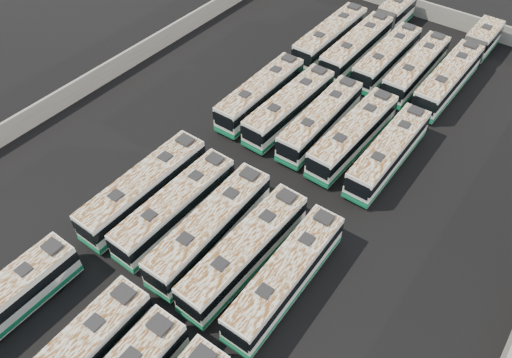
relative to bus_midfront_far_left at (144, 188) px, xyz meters
name	(u,v)px	position (x,y,z in m)	size (l,w,h in m)	color
ground	(258,184)	(6.15, 7.31, -1.78)	(140.00, 140.00, 0.00)	black
perimeter_wall	(258,175)	(6.15, 7.31, -0.68)	(45.20, 73.20, 2.20)	slate
bus_midfront_far_left	(144,188)	(0.00, 0.00, 0.00)	(2.63, 12.38, 3.49)	white
bus_midfront_left	(176,207)	(3.38, 0.09, -0.08)	(2.61, 11.86, 3.34)	white
bus_midfront_center	(210,228)	(7.01, 0.10, -0.01)	(2.90, 12.37, 3.47)	white
bus_midfront_right	(245,251)	(10.47, -0.06, -0.02)	(2.86, 12.31, 3.45)	white
bus_midfront_far_right	(286,276)	(14.04, 0.01, -0.06)	(2.73, 12.02, 3.38)	white
bus_midback_far_left	(261,93)	(-0.11, 16.21, -0.06)	(2.64, 11.96, 3.36)	white
bus_midback_left	(290,107)	(3.43, 16.16, -0.05)	(2.78, 12.09, 3.39)	white
bus_midback_center	(321,120)	(6.90, 16.25, -0.08)	(2.75, 11.89, 3.34)	white
bus_midback_right	(353,135)	(10.43, 16.17, -0.04)	(2.85, 12.18, 3.42)	white
bus_midback_far_right	(388,152)	(14.06, 16.01, -0.08)	(2.53, 11.83, 3.33)	white
bus_back_far_left	(330,37)	(-0.10, 29.74, 0.00)	(2.64, 12.39, 3.49)	white
bus_back_left	(370,35)	(3.38, 32.92, -0.01)	(2.69, 19.15, 3.47)	white
bus_back_center	(387,57)	(7.03, 29.78, -0.08)	(2.52, 11.81, 3.33)	white
bus_back_right	(416,68)	(10.48, 29.72, -0.06)	(2.60, 11.96, 3.37)	white
bus_back_far_right	(460,65)	(14.05, 33.06, -0.02)	(2.81, 19.08, 3.46)	white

